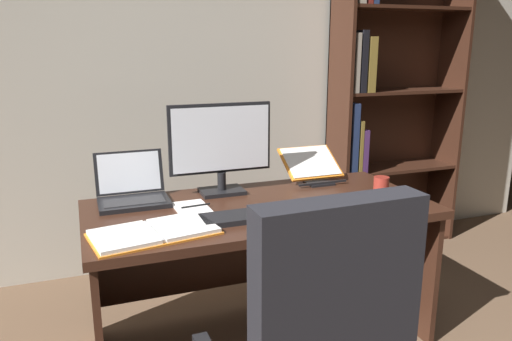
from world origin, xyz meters
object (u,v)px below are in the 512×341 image
at_px(monitor, 221,148).
at_px(open_binder, 154,232).
at_px(keyboard, 248,216).
at_px(computer_mouse, 310,207).
at_px(bookshelf, 381,104).
at_px(notepad, 192,208).
at_px(reading_stand_with_book, 312,165).
at_px(coffee_mug, 381,185).
at_px(laptop, 132,192).
at_px(desk, 255,237).
at_px(pen, 196,206).

xyz_separation_m(monitor, open_binder, (-0.42, -0.46, -0.23)).
distance_m(keyboard, computer_mouse, 0.30).
xyz_separation_m(bookshelf, computer_mouse, (-1.07, -1.05, -0.31)).
bearing_deg(notepad, keyboard, -46.33).
relative_size(reading_stand_with_book, coffee_mug, 3.53).
bearing_deg(coffee_mug, open_binder, -172.06).
xyz_separation_m(open_binder, notepad, (0.21, 0.26, -0.01)).
distance_m(reading_stand_with_book, coffee_mug, 0.43).
height_order(bookshelf, monitor, bookshelf).
xyz_separation_m(open_binder, coffee_mug, (1.18, 0.16, 0.03)).
bearing_deg(monitor, notepad, -135.45).
bearing_deg(laptop, desk, -18.18).
bearing_deg(coffee_mug, keyboard, -171.44).
distance_m(bookshelf, laptop, 1.94).
xyz_separation_m(monitor, keyboard, (0.00, -0.41, -0.23)).
bearing_deg(monitor, keyboard, -90.00).
height_order(bookshelf, computer_mouse, bookshelf).
height_order(open_binder, notepad, open_binder).
bearing_deg(monitor, desk, -57.64).
distance_m(desk, notepad, 0.38).
bearing_deg(monitor, open_binder, -132.05).
relative_size(desk, coffee_mug, 18.20).
distance_m(computer_mouse, coffee_mug, 0.48).
height_order(monitor, pen, monitor).
bearing_deg(open_binder, bookshelf, 21.96).
distance_m(laptop, reading_stand_with_book, 1.00).
bearing_deg(computer_mouse, desk, 128.47).
distance_m(laptop, computer_mouse, 0.86).
relative_size(bookshelf, computer_mouse, 21.80).
relative_size(desk, monitor, 3.08).
relative_size(reading_stand_with_book, notepad, 1.50).
xyz_separation_m(desk, coffee_mug, (0.64, -0.12, 0.24)).
bearing_deg(coffee_mug, monitor, 158.48).
xyz_separation_m(computer_mouse, coffee_mug, (0.46, 0.11, 0.02)).
height_order(monitor, laptop, monitor).
relative_size(bookshelf, reading_stand_with_book, 7.17).
bearing_deg(keyboard, pen, 130.73).
xyz_separation_m(reading_stand_with_book, coffee_mug, (0.21, -0.37, -0.04)).
distance_m(bookshelf, monitor, 1.51).
bearing_deg(reading_stand_with_book, pen, -159.76).
xyz_separation_m(laptop, computer_mouse, (0.75, -0.42, -0.03)).
distance_m(laptop, notepad, 0.32).
distance_m(monitor, computer_mouse, 0.56).
xyz_separation_m(laptop, coffee_mug, (1.21, -0.30, -0.01)).
height_order(monitor, computer_mouse, monitor).
distance_m(bookshelf, notepad, 1.81).
bearing_deg(reading_stand_with_book, monitor, -172.79).
bearing_deg(monitor, computer_mouse, -54.11).
bearing_deg(coffee_mug, desk, 169.71).
distance_m(laptop, pen, 0.33).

